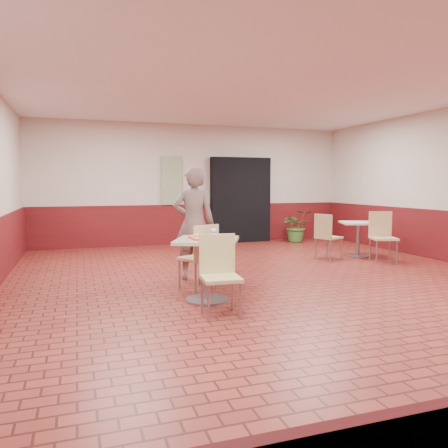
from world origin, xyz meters
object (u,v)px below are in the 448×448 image
object	(u,v)px
chair_main_back	(201,254)
second_table	(358,233)
long_john_donut	(212,235)
potted_plant	(297,226)
main_table	(207,259)
chair_second_left	(326,234)
customer	(194,223)
serving_tray	(207,238)
chair_second_front	(382,234)
ring_donut	(197,235)
chair_main_front	(219,270)
paper_cup	(214,232)

from	to	relation	value
chair_main_back	second_table	xyz separation A→B (m)	(3.91, 1.78, -0.04)
chair_main_back	long_john_donut	xyz separation A→B (m)	(-0.03, -0.62, 0.33)
second_table	potted_plant	distance (m)	2.45
main_table	chair_second_left	distance (m)	3.92
customer	serving_tray	world-z (taller)	customer
serving_tray	second_table	distance (m)	4.66
main_table	second_table	bearing A→B (deg)	30.63
potted_plant	chair_second_front	bearing A→B (deg)	-85.74
ring_donut	chair_second_front	world-z (taller)	chair_second_front
second_table	chair_second_front	world-z (taller)	chair_second_front
ring_donut	chair_main_front	bearing A→B (deg)	-83.12
paper_cup	second_table	size ratio (longest dim) A/B	0.13
paper_cup	potted_plant	distance (m)	6.04
chair_main_back	chair_second_left	xyz separation A→B (m)	(3.10, 1.70, -0.02)
chair_main_back	main_table	bearing A→B (deg)	58.14
chair_second_front	potted_plant	xyz separation A→B (m)	(-0.23, 3.08, -0.12)
ring_donut	chair_second_left	world-z (taller)	chair_second_left
serving_tray	potted_plant	size ratio (longest dim) A/B	0.49
main_table	ring_donut	distance (m)	0.34
chair_main_front	long_john_donut	size ratio (longest dim) A/B	6.87
chair_main_front	chair_main_back	xyz separation A→B (m)	(0.11, 1.19, 0.01)
chair_main_front	chair_main_back	bearing A→B (deg)	89.60
ring_donut	long_john_donut	distance (m)	0.21
serving_tray	potted_plant	xyz separation A→B (m)	(3.86, 4.81, -0.40)
customer	long_john_donut	bearing A→B (deg)	98.56
customer	chair_second_front	xyz separation A→B (m)	(3.91, 0.40, -0.35)
long_john_donut	potted_plant	size ratio (longest dim) A/B	0.16
chair_main_back	second_table	bearing A→B (deg)	-179.06
chair_main_front	second_table	distance (m)	5.00
chair_main_front	serving_tray	world-z (taller)	chair_main_front
long_john_donut	second_table	bearing A→B (deg)	31.32
serving_tray	ring_donut	size ratio (longest dim) A/B	4.43
chair_main_front	ring_donut	xyz separation A→B (m)	(-0.08, 0.69, 0.33)
chair_main_front	ring_donut	world-z (taller)	chair_main_front
second_table	potted_plant	xyz separation A→B (m)	(-0.14, 2.44, -0.07)
main_table	second_table	distance (m)	4.64
serving_tray	potted_plant	bearing A→B (deg)	51.26
potted_plant	chair_main_back	bearing A→B (deg)	-131.78
chair_main_front	potted_plant	size ratio (longest dim) A/B	1.10
customer	long_john_donut	world-z (taller)	customer
chair_main_front	potted_plant	bearing A→B (deg)	59.38
serving_tray	ring_donut	bearing A→B (deg)	140.47
main_table	ring_donut	bearing A→B (deg)	140.47
second_table	chair_second_left	bearing A→B (deg)	-174.29
main_table	serving_tray	size ratio (longest dim) A/B	1.97
customer	ring_donut	distance (m)	1.27
main_table	chair_main_front	distance (m)	0.60
chair_main_back	chair_second_front	distance (m)	4.16
ring_donut	potted_plant	bearing A→B (deg)	49.93
chair_main_front	second_table	bearing A→B (deg)	41.47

